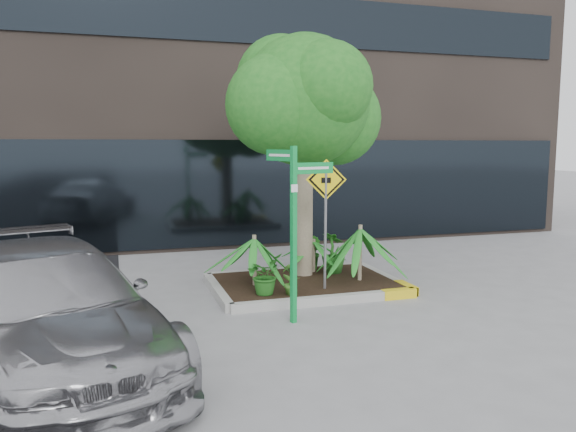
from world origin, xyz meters
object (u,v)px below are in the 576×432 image
object	(u,v)px
tree	(304,101)
cattle_sign	(326,202)
parked_car	(49,309)
street_sign_post	(294,214)

from	to	relation	value
tree	cattle_sign	xyz separation A→B (m)	(-0.01, -1.15, -1.74)
parked_car	cattle_sign	size ratio (longest dim) A/B	2.22
street_sign_post	cattle_sign	size ratio (longest dim) A/B	1.17
cattle_sign	tree	bearing A→B (deg)	103.99
parked_car	cattle_sign	world-z (taller)	cattle_sign
tree	street_sign_post	size ratio (longest dim) A/B	1.80
parked_car	cattle_sign	bearing A→B (deg)	6.35
parked_car	cattle_sign	distance (m)	4.62
street_sign_post	cattle_sign	bearing A→B (deg)	32.61
street_sign_post	cattle_sign	xyz separation A→B (m)	(0.89, 1.04, 0.05)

